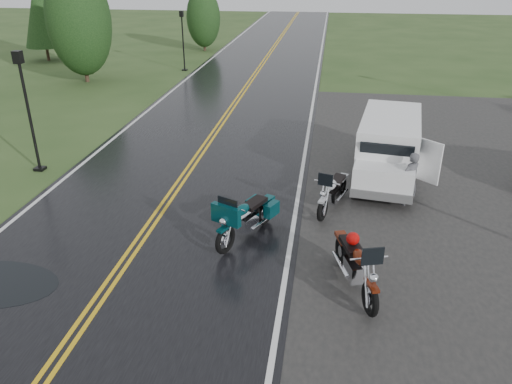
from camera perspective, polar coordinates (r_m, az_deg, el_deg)
ground at (r=12.48m, az=-14.31°, el=-7.26°), size 120.00×120.00×0.00m
road at (r=21.17m, az=-4.42°, el=7.23°), size 8.00×100.00×0.04m
motorcycle_red at (r=10.16m, az=13.07°, el=-10.46°), size 1.56×2.60×1.45m
motorcycle_teal at (r=11.85m, az=-3.57°, el=-4.26°), size 1.82×2.57×1.43m
motorcycle_silver at (r=13.42m, az=7.66°, el=-0.99°), size 1.47×2.38×1.32m
van_white at (r=15.12m, az=11.64°, el=3.16°), size 2.60×5.26×1.98m
person_at_van at (r=14.87m, az=17.19°, el=1.32°), size 0.69×0.66×1.59m
lamp_post_near_left at (r=17.86m, az=-24.52°, el=8.24°), size 0.34×0.34×4.00m
lamp_post_far_left at (r=32.73m, az=-8.34°, el=16.71°), size 0.31×0.31×3.64m
tree_left_mid at (r=30.74m, az=-19.42°, el=16.82°), size 3.52×3.52×5.50m
tree_left_far at (r=40.00m, az=-6.00°, el=18.54°), size 2.54×2.54×3.91m
pine_left_far at (r=38.45m, az=-23.28°, el=17.64°), size 2.61×2.61×5.44m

